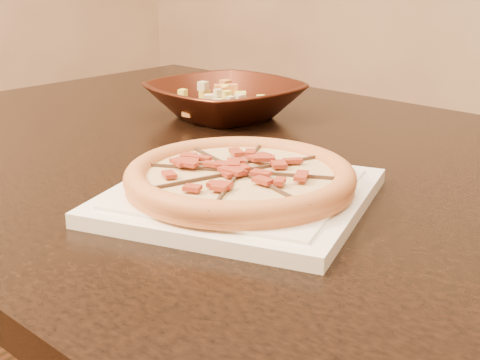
% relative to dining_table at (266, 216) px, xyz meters
% --- Properties ---
extents(dining_table, '(1.61, 1.12, 0.75)m').
position_rel_dining_table_xyz_m(dining_table, '(0.00, 0.00, 0.00)').
color(dining_table, black).
rests_on(dining_table, floor).
extents(plate, '(0.36, 0.36, 0.02)m').
position_rel_dining_table_xyz_m(plate, '(0.08, -0.17, 0.10)').
color(plate, white).
rests_on(plate, dining_table).
extents(pizza, '(0.28, 0.28, 0.03)m').
position_rel_dining_table_xyz_m(pizza, '(0.08, -0.17, 0.12)').
color(pizza, '#D97D51').
rests_on(pizza, plate).
extents(bronze_bowl, '(0.31, 0.31, 0.06)m').
position_rel_dining_table_xyz_m(bronze_bowl, '(-0.21, 0.16, 0.12)').
color(bronze_bowl, '#4E2114').
rests_on(bronze_bowl, dining_table).
extents(mixed_dish, '(0.12, 0.13, 0.03)m').
position_rel_dining_table_xyz_m(mixed_dish, '(-0.22, 0.16, 0.17)').
color(mixed_dish, '#CFBC84').
rests_on(mixed_dish, bronze_bowl).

